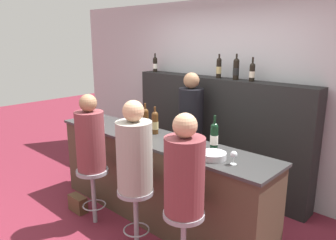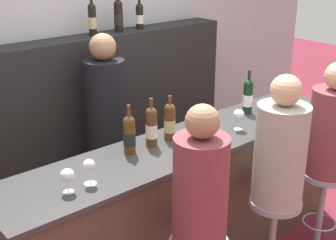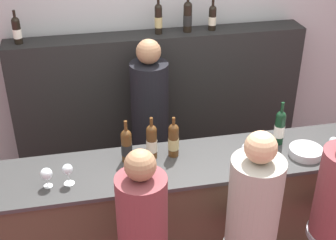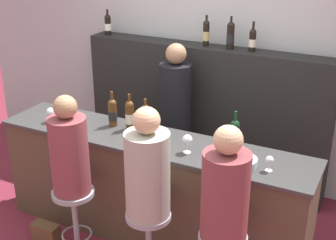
# 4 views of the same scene
# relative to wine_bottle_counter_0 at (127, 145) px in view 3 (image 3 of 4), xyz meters

# --- Properties ---
(wall_back) EXTENTS (6.40, 0.05, 2.60)m
(wall_back) POSITION_rel_wine_bottle_counter_0_xyz_m (0.45, 1.33, 0.17)
(wall_back) COLOR #B2B2B7
(wall_back) RESTS_ON ground_plane
(bar_counter) EXTENTS (2.89, 0.59, 1.00)m
(bar_counter) POSITION_rel_wine_bottle_counter_0_xyz_m (0.45, -0.10, -0.63)
(bar_counter) COLOR #473828
(bar_counter) RESTS_ON ground_plane
(back_bar_cabinet) EXTENTS (2.71, 0.28, 1.55)m
(back_bar_cabinet) POSITION_rel_wine_bottle_counter_0_xyz_m (0.45, 1.11, -0.35)
(back_bar_cabinet) COLOR black
(back_bar_cabinet) RESTS_ON ground_plane
(wine_bottle_counter_0) EXTENTS (0.08, 0.08, 0.33)m
(wine_bottle_counter_0) POSITION_rel_wine_bottle_counter_0_xyz_m (0.00, 0.00, 0.00)
(wine_bottle_counter_0) COLOR #4C2D14
(wine_bottle_counter_0) RESTS_ON bar_counter
(wine_bottle_counter_1) EXTENTS (0.08, 0.08, 0.34)m
(wine_bottle_counter_1) POSITION_rel_wine_bottle_counter_0_xyz_m (0.18, -0.00, 0.01)
(wine_bottle_counter_1) COLOR #4C2D14
(wine_bottle_counter_1) RESTS_ON bar_counter
(wine_bottle_counter_2) EXTENTS (0.08, 0.08, 0.32)m
(wine_bottle_counter_2) POSITION_rel_wine_bottle_counter_0_xyz_m (0.35, 0.00, 0.00)
(wine_bottle_counter_2) COLOR #4C2D14
(wine_bottle_counter_2) RESTS_ON bar_counter
(wine_bottle_counter_3) EXTENTS (0.08, 0.08, 0.35)m
(wine_bottle_counter_3) POSITION_rel_wine_bottle_counter_0_xyz_m (1.17, 0.00, 0.01)
(wine_bottle_counter_3) COLOR black
(wine_bottle_counter_3) RESTS_ON bar_counter
(wine_bottle_backbar_0) EXTENTS (0.07, 0.07, 0.29)m
(wine_bottle_backbar_0) POSITION_rel_wine_bottle_counter_0_xyz_m (-0.76, 1.11, 0.54)
(wine_bottle_backbar_0) COLOR black
(wine_bottle_backbar_0) RESTS_ON back_bar_cabinet
(wine_bottle_backbar_1) EXTENTS (0.07, 0.07, 0.32)m
(wine_bottle_backbar_1) POSITION_rel_wine_bottle_counter_0_xyz_m (0.45, 1.11, 0.56)
(wine_bottle_backbar_1) COLOR black
(wine_bottle_backbar_1) RESTS_ON back_bar_cabinet
(wine_bottle_backbar_2) EXTENTS (0.08, 0.08, 0.33)m
(wine_bottle_backbar_2) POSITION_rel_wine_bottle_counter_0_xyz_m (0.71, 1.11, 0.56)
(wine_bottle_backbar_2) COLOR black
(wine_bottle_backbar_2) RESTS_ON back_bar_cabinet
(wine_bottle_backbar_3) EXTENTS (0.07, 0.07, 0.30)m
(wine_bottle_backbar_3) POSITION_rel_wine_bottle_counter_0_xyz_m (0.94, 1.11, 0.54)
(wine_bottle_backbar_3) COLOR black
(wine_bottle_backbar_3) RESTS_ON back_bar_cabinet
(wine_glass_0) EXTENTS (0.08, 0.08, 0.14)m
(wine_glass_0) POSITION_rel_wine_bottle_counter_0_xyz_m (-0.56, -0.19, -0.03)
(wine_glass_0) COLOR silver
(wine_glass_0) RESTS_ON bar_counter
(wine_glass_1) EXTENTS (0.07, 0.07, 0.16)m
(wine_glass_1) POSITION_rel_wine_bottle_counter_0_xyz_m (-0.42, -0.19, -0.02)
(wine_glass_1) COLOR silver
(wine_glass_1) RESTS_ON bar_counter
(wine_glass_2) EXTENTS (0.08, 0.08, 0.16)m
(wine_glass_2) POSITION_rel_wine_bottle_counter_0_xyz_m (0.84, -0.19, -0.02)
(wine_glass_2) COLOR silver
(wine_glass_2) RESTS_ON bar_counter
(wine_glass_3) EXTENTS (0.06, 0.06, 0.12)m
(wine_glass_3) POSITION_rel_wine_bottle_counter_0_xyz_m (1.52, -0.19, -0.04)
(wine_glass_3) COLOR silver
(wine_glass_3) RESTS_ON bar_counter
(metal_bowl) EXTENTS (0.25, 0.25, 0.06)m
(metal_bowl) POSITION_rel_wine_bottle_counter_0_xyz_m (1.31, -0.20, -0.10)
(metal_bowl) COLOR #B7B7BC
(metal_bowl) RESTS_ON bar_counter
(guest_seated_left) EXTENTS (0.31, 0.31, 0.85)m
(guest_seated_left) POSITION_rel_wine_bottle_counter_0_xyz_m (0.01, -0.66, -0.10)
(guest_seated_left) COLOR brown
(guest_seated_left) RESTS_ON bar_stool_left
(guest_seated_middle) EXTENTS (0.34, 0.34, 0.88)m
(guest_seated_middle) POSITION_rel_wine_bottle_counter_0_xyz_m (0.73, -0.66, -0.09)
(guest_seated_middle) COLOR gray
(guest_seated_middle) RESTS_ON bar_stool_middle
(bartender) EXTENTS (0.33, 0.33, 1.65)m
(bartender) POSITION_rel_wine_bottle_counter_0_xyz_m (0.29, 0.72, -0.36)
(bartender) COLOR black
(bartender) RESTS_ON ground_plane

